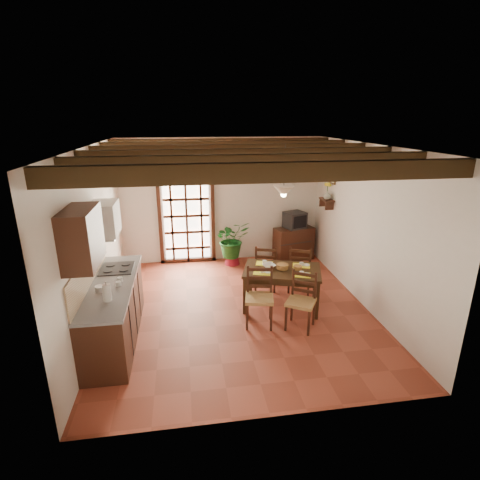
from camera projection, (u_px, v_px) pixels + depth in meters
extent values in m
plane|color=brown|center=(238.00, 309.00, 6.56)|extent=(5.00, 5.00, 0.00)
cube|color=silver|center=(221.00, 201.00, 8.47)|extent=(4.50, 0.02, 2.80)
cube|color=silver|center=(274.00, 306.00, 3.78)|extent=(4.50, 0.02, 2.80)
cube|color=silver|center=(94.00, 240.00, 5.80)|extent=(0.02, 5.00, 2.80)
cube|color=silver|center=(367.00, 227.00, 6.45)|extent=(0.02, 5.00, 2.80)
cube|color=white|center=(238.00, 146.00, 5.68)|extent=(4.50, 5.00, 0.02)
cube|color=black|center=(268.00, 172.00, 3.75)|extent=(4.50, 0.14, 0.20)
cube|color=black|center=(253.00, 163.00, 4.53)|extent=(4.50, 0.14, 0.20)
cube|color=black|center=(242.00, 156.00, 5.32)|extent=(4.50, 0.14, 0.20)
cube|color=black|center=(234.00, 151.00, 6.11)|extent=(4.50, 0.14, 0.20)
cube|color=black|center=(228.00, 147.00, 6.90)|extent=(4.50, 0.14, 0.20)
cube|color=black|center=(223.00, 144.00, 7.68)|extent=(4.50, 0.14, 0.20)
cube|color=white|center=(187.00, 215.00, 8.44)|extent=(1.01, 0.02, 2.11)
cube|color=#351A10|center=(184.00, 164.00, 8.03)|extent=(1.26, 0.10, 0.08)
cube|color=#351A10|center=(160.00, 217.00, 8.30)|extent=(0.08, 0.10, 2.28)
cube|color=#351A10|center=(213.00, 215.00, 8.47)|extent=(0.08, 0.10, 2.28)
cube|color=#351A10|center=(187.00, 216.00, 8.37)|extent=(1.01, 0.03, 2.02)
cube|color=#351A10|center=(115.00, 313.00, 5.58)|extent=(0.60, 2.20, 0.88)
cube|color=slate|center=(111.00, 284.00, 5.43)|extent=(0.64, 2.25, 0.04)
cube|color=tan|center=(89.00, 271.00, 5.32)|extent=(0.02, 2.20, 0.50)
cube|color=#351A10|center=(82.00, 237.00, 4.46)|extent=(0.35, 0.80, 0.70)
cube|color=white|center=(105.00, 219.00, 5.67)|extent=(0.38, 0.60, 0.50)
cube|color=silver|center=(107.00, 235.00, 5.75)|extent=(0.32, 0.55, 0.04)
cube|color=black|center=(117.00, 268.00, 5.94)|extent=(0.50, 0.55, 0.02)
cylinder|color=white|center=(107.00, 293.00, 4.88)|extent=(0.11, 0.11, 0.24)
cylinder|color=silver|center=(100.00, 289.00, 5.17)|extent=(0.14, 0.14, 0.10)
cube|color=#322010|center=(282.00, 270.00, 6.47)|extent=(1.50, 1.19, 0.05)
cube|color=#322010|center=(282.00, 274.00, 6.49)|extent=(1.35, 1.07, 0.09)
cube|color=#322010|center=(315.00, 282.00, 6.84)|extent=(0.08, 0.08, 0.66)
cube|color=#322010|center=(250.00, 279.00, 7.01)|extent=(0.08, 0.08, 0.66)
cube|color=#322010|center=(317.00, 301.00, 6.16)|extent=(0.08, 0.08, 0.66)
cube|color=#322010|center=(245.00, 296.00, 6.33)|extent=(0.08, 0.08, 0.66)
cube|color=tan|center=(259.00, 298.00, 5.95)|extent=(0.52, 0.50, 0.05)
cube|color=#351A10|center=(260.00, 280.00, 6.04)|extent=(0.44, 0.12, 0.48)
cube|color=#351A10|center=(259.00, 311.00, 6.02)|extent=(0.49, 0.48, 0.47)
cube|color=tan|center=(301.00, 302.00, 5.86)|extent=(0.57, 0.56, 0.05)
cube|color=#351A10|center=(304.00, 285.00, 5.94)|extent=(0.38, 0.25, 0.46)
cube|color=#351A10|center=(300.00, 315.00, 5.93)|extent=(0.54, 0.54, 0.45)
cube|color=tan|center=(266.00, 267.00, 7.23)|extent=(0.53, 0.52, 0.05)
cube|color=#351A10|center=(266.00, 259.00, 7.00)|extent=(0.42, 0.17, 0.47)
cube|color=#351A10|center=(266.00, 278.00, 7.30)|extent=(0.51, 0.49, 0.46)
cube|color=tan|center=(300.00, 268.00, 7.14)|extent=(0.56, 0.55, 0.05)
cube|color=#351A10|center=(300.00, 260.00, 6.90)|extent=(0.41, 0.21, 0.47)
cube|color=#351A10|center=(300.00, 279.00, 7.21)|extent=(0.54, 0.53, 0.46)
cube|color=#FFFA28|center=(266.00, 277.00, 6.24)|extent=(0.30, 0.22, 0.01)
cube|color=#FFFA28|center=(304.00, 275.00, 6.33)|extent=(0.30, 0.22, 0.01)
cube|color=#FFFA28|center=(261.00, 268.00, 6.62)|extent=(0.30, 0.22, 0.01)
cube|color=#FFFA28|center=(297.00, 266.00, 6.72)|extent=(0.30, 0.22, 0.01)
cylinder|color=olive|center=(282.00, 269.00, 6.46)|extent=(0.21, 0.21, 0.08)
imported|color=white|center=(269.00, 266.00, 6.53)|extent=(0.27, 0.27, 0.05)
cube|color=#351A10|center=(294.00, 244.00, 8.77)|extent=(0.98, 0.62, 0.77)
cube|color=black|center=(295.00, 220.00, 8.59)|extent=(0.55, 0.52, 0.37)
cube|color=black|center=(297.00, 222.00, 8.40)|extent=(0.34, 0.14, 0.28)
cube|color=white|center=(287.00, 184.00, 8.55)|extent=(0.25, 0.03, 0.32)
cone|color=maroon|center=(232.00, 260.00, 8.55)|extent=(0.34, 0.34, 0.21)
imported|color=#144C19|center=(232.00, 240.00, 8.40)|extent=(2.34, 2.14, 2.20)
cube|color=#351A10|center=(327.00, 200.00, 7.89)|extent=(0.20, 0.42, 0.03)
cube|color=#351A10|center=(329.00, 206.00, 7.75)|extent=(0.18, 0.03, 0.18)
cube|color=#351A10|center=(324.00, 202.00, 8.07)|extent=(0.18, 0.03, 0.18)
imported|color=#B2BFB2|center=(327.00, 195.00, 7.85)|extent=(0.15, 0.15, 0.15)
sphere|color=#FFFA28|center=(328.00, 185.00, 7.79)|extent=(0.14, 0.14, 0.14)
cylinder|color=#144C19|center=(327.00, 192.00, 7.83)|extent=(0.01, 0.01, 0.28)
cube|color=brown|center=(332.00, 176.00, 7.74)|extent=(0.03, 0.32, 0.32)
cube|color=#C3B292|center=(332.00, 176.00, 7.74)|extent=(0.01, 0.26, 0.26)
cylinder|color=black|center=(285.00, 167.00, 6.01)|extent=(0.01, 0.01, 0.70)
cone|color=beige|center=(284.00, 190.00, 6.13)|extent=(0.36, 0.36, 0.14)
sphere|color=#FFD88C|center=(283.00, 194.00, 6.15)|extent=(0.09, 0.09, 0.09)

